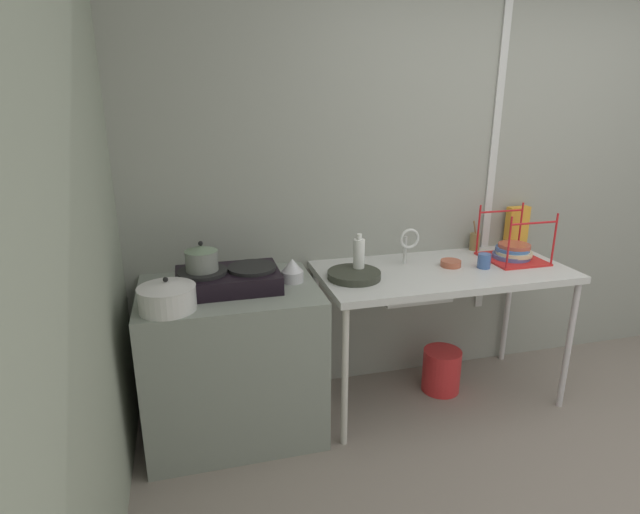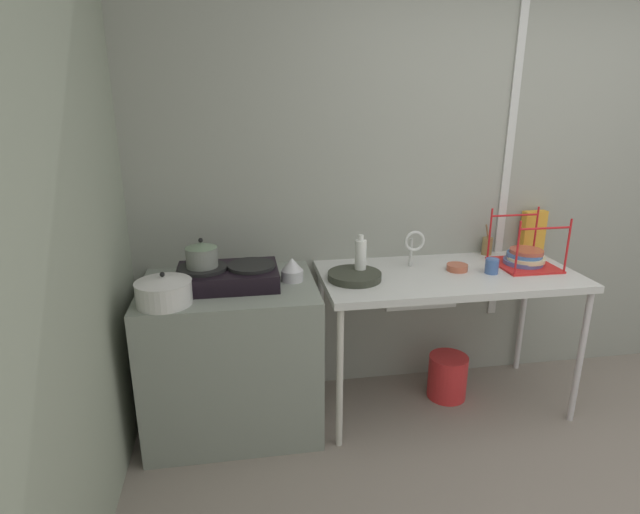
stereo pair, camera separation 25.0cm
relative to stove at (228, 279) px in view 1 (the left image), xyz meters
The scene contains 19 objects.
wall_back 1.86m from the stove, 12.53° to the left, with size 5.40×0.10×2.76m, color gray.
wall_left 1.29m from the stove, 119.82° to the right, with size 0.10×3.55×2.76m, color gray.
wall_metal_strip 1.85m from the stove, 11.02° to the left, with size 0.05×0.01×2.21m, color silver.
counter_concrete 0.47m from the stove, behind, with size 0.92×0.68×0.84m, color gray.
counter_sink 1.24m from the stove, ahead, with size 1.45×0.68×0.84m.
stove is the anchor object (origin of this frame).
pot_on_left_burner 0.18m from the stove, behind, with size 0.17×0.17×0.15m.
pot_beside_stove 0.37m from the stove, 144.89° to the right, with size 0.27×0.27×0.16m.
percolator 0.34m from the stove, ahead, with size 0.12×0.12×0.13m.
sink_basin 1.03m from the stove, ahead, with size 0.39×0.29×0.14m, color silver.
faucet 1.06m from the stove, ahead, with size 0.12×0.07×0.23m.
frying_pan 0.68m from the stove, ahead, with size 0.29×0.29×0.04m, color #33362A.
dish_rack 1.72m from the stove, ahead, with size 0.32×0.34×0.32m.
cup_by_rack 1.46m from the stove, ahead, with size 0.07×0.07×0.08m, color #4365A6.
small_bowl_on_drainboard 1.29m from the stove, ahead, with size 0.12×0.12×0.04m, color #B85C41.
bottle_by_sink 0.73m from the stove, ahead, with size 0.06×0.06×0.23m.
cereal_box 1.93m from the stove, ahead, with size 0.15×0.05×0.27m, color gold.
utensil_jar 1.63m from the stove, 10.21° to the left, with size 0.06×0.06×0.20m.
bucket_on_floor 1.50m from the stove, ahead, with size 0.24×0.24×0.27m, color red.
Camera 1 is at (-1.93, -1.18, 1.80)m, focal length 28.68 mm.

